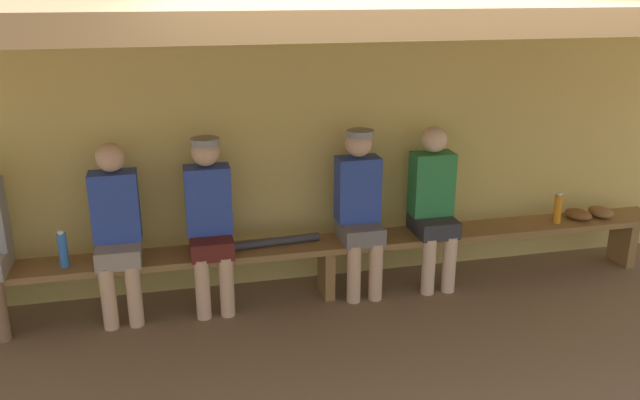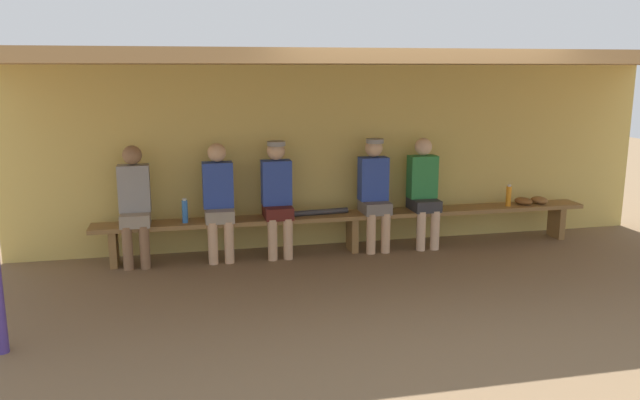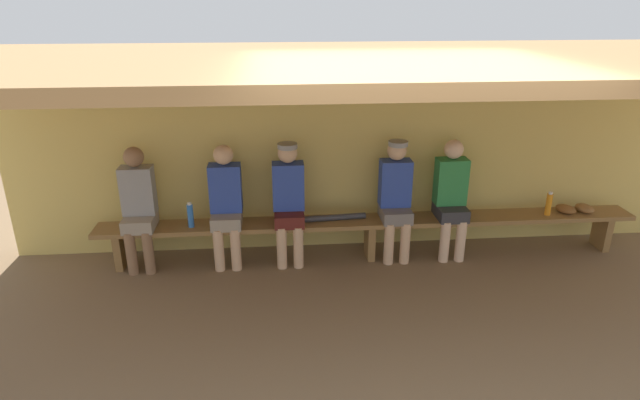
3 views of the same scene
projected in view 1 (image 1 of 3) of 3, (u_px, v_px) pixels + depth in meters
The scene contains 12 objects.
back_wall at pixel (314, 150), 5.39m from camera, with size 8.00×0.20×2.20m, color #D8BC60.
dugout_roof at pixel (361, 11), 3.82m from camera, with size 8.00×2.80×0.12m, color #9E7547.
bench at pixel (326, 250), 5.20m from camera, with size 6.00×0.36×0.46m.
player_rightmost at pixel (433, 201), 5.29m from camera, with size 0.34×0.42×1.34m.
player_in_blue at pixel (359, 205), 5.15m from camera, with size 0.34×0.42×1.34m.
player_in_white at pixel (209, 216), 4.89m from camera, with size 0.34×0.42×1.34m.
player_middle at pixel (117, 226), 4.75m from camera, with size 0.34×0.42×1.34m.
water_bottle_green at pixel (63, 249), 4.68m from camera, with size 0.06×0.06×0.28m.
water_bottle_clear at pixel (558, 208), 5.54m from camera, with size 0.07×0.07×0.27m.
baseball_glove_dark_brown at pixel (578, 214), 5.65m from camera, with size 0.24×0.17×0.09m, color brown.
baseball_glove_tan at pixel (601, 212), 5.70m from camera, with size 0.24×0.17×0.09m, color olive.
baseball_bat at pixel (265, 243), 5.06m from camera, with size 0.07×0.07×0.88m, color #333338.
Camera 1 is at (-1.14, -3.12, 2.41)m, focal length 36.52 mm.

